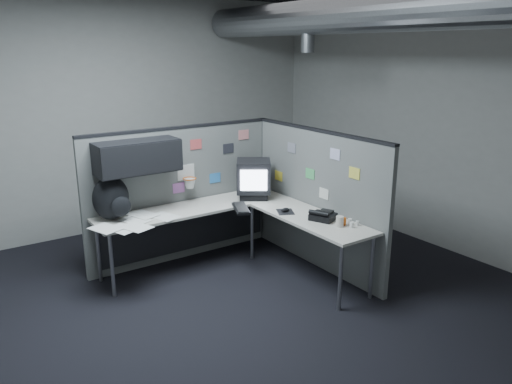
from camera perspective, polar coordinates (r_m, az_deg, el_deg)
room at (r=5.11m, az=4.31°, el=11.53°), size 5.62×5.62×3.22m
partition_back at (r=5.91m, az=-9.63°, el=1.14°), size 2.44×0.42×1.63m
partition_right at (r=5.85m, az=6.91°, el=-0.71°), size 0.07×2.23×1.63m
desk at (r=5.75m, az=-3.57°, el=-3.08°), size 2.31×2.11×0.73m
monitor at (r=6.10m, az=-0.28°, el=1.57°), size 0.56×0.56×0.46m
keyboard at (r=5.68m, az=-1.74°, el=-1.85°), size 0.30×0.44×0.04m
mouse at (r=5.61m, az=3.37°, el=-2.14°), size 0.26×0.27×0.05m
phone at (r=5.39m, az=7.63°, el=-2.72°), size 0.30×0.32×0.12m
bottles at (r=5.26m, az=10.67°, el=-3.46°), size 0.15×0.15×0.08m
cup at (r=5.21m, az=9.55°, el=-3.34°), size 0.09×0.09×0.11m
papers at (r=5.40m, az=-13.67°, el=-3.39°), size 0.99×0.72×0.02m
backpack at (r=5.51m, az=-16.16°, el=-0.75°), size 0.39×0.36×0.48m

